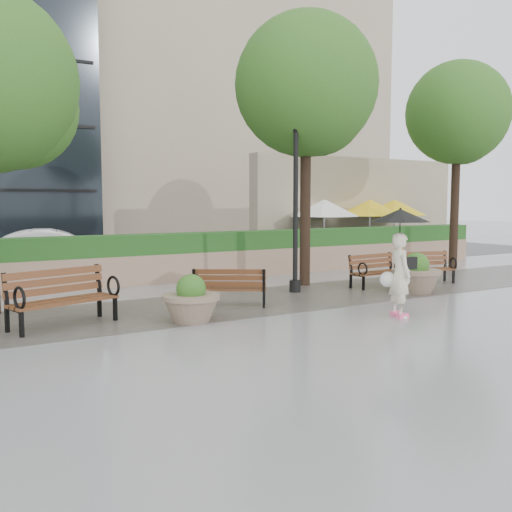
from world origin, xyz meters
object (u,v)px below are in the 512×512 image
bench_3 (377,277)px  bench_4 (424,274)px  bench_1 (63,310)px  pedestrian (400,252)px  planter_left (191,303)px  planter_right (416,277)px  lamppost (295,219)px  car_right (56,252)px  bench_2 (230,295)px

bench_3 → bench_4: bearing=-10.2°
bench_1 → bench_4: bench_1 is taller
bench_3 → pedestrian: (-2.34, -3.09, 1.02)m
pedestrian → bench_1: bearing=84.4°
bench_1 → planter_left: (2.13, -0.85, 0.05)m
planter_right → lamppost: 3.29m
pedestrian → planter_left: bearing=83.7°
bench_1 → pedestrian: size_ratio=0.97×
car_right → pedestrian: (4.35, -10.00, 0.57)m
bench_1 → bench_4: 9.75m
lamppost → pedestrian: (0.01, -3.50, -0.54)m
planter_left → car_right: (-0.66, 8.39, 0.35)m
planter_right → bench_1: bearing=175.9°
bench_2 → bench_3: bench_3 is taller
lamppost → planter_left: bearing=-152.9°
pedestrian → lamppost: bearing=17.5°
bench_1 → pedestrian: 6.39m
bench_1 → bench_2: 3.51m
planter_right → pedestrian: 3.22m
bench_1 → planter_right: size_ratio=1.70×
bench_3 → car_right: bearing=129.5°
bench_1 → lamppost: size_ratio=0.49×
planter_right → pedestrian: (-2.47, -1.87, 0.88)m
lamppost → bench_2: bearing=-159.8°
bench_1 → car_right: 7.69m
planter_left → car_right: bearing=94.5°
bench_3 → pedestrian: 4.01m
bench_1 → bench_3: bearing=-12.3°
planter_left → planter_right: size_ratio=0.90×
bench_1 → planter_left: 2.29m
bench_3 → bench_1: bearing=179.9°
lamppost → car_right: (-4.34, 6.50, -1.12)m
planter_left → pedestrian: size_ratio=0.51×
bench_1 → bench_3: 8.18m
planter_left → planter_right: bearing=2.4°
car_right → bench_2: bearing=-153.9°
bench_1 → planter_right: 8.31m
pedestrian → bench_3: bearing=-19.7°
planter_left → planter_right: (6.16, 0.25, 0.04)m
bench_1 → car_right: bearing=62.3°
bench_4 → planter_right: bearing=-125.2°
bench_2 → car_right: (-2.04, 7.35, 0.46)m
bench_4 → planter_right: 1.80m
bench_4 → lamppost: bearing=-169.7°
bench_2 → planter_left: size_ratio=1.50×
bench_1 → bench_4: bearing=-13.9°
bench_4 → pedestrian: size_ratio=0.81×
bench_2 → pedestrian: (2.31, -2.65, 1.03)m
bench_4 → bench_2: bearing=-158.9°
lamppost → pedestrian: bearing=-89.8°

